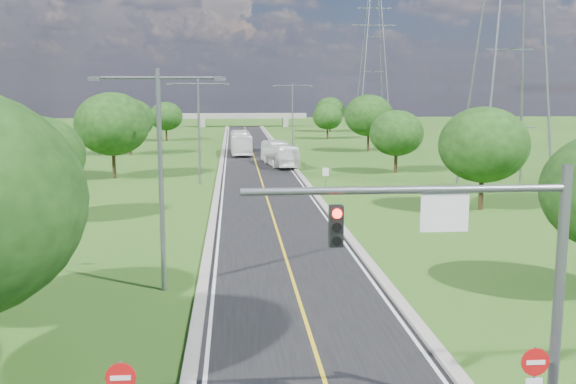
# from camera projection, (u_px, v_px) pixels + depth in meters

# --- Properties ---
(ground) EXTENTS (260.00, 260.00, 0.00)m
(ground) POSITION_uv_depth(u_px,v_px,m) (257.00, 165.00, 77.10)
(ground) COLOR #284F16
(ground) RESTS_ON ground
(road) EXTENTS (8.00, 150.00, 0.06)m
(road) POSITION_uv_depth(u_px,v_px,m) (255.00, 160.00, 83.00)
(road) COLOR black
(road) RESTS_ON ground
(curb_left) EXTENTS (0.50, 150.00, 0.22)m
(curb_left) POSITION_uv_depth(u_px,v_px,m) (222.00, 159.00, 82.62)
(curb_left) COLOR gray
(curb_left) RESTS_ON ground
(curb_right) EXTENTS (0.50, 150.00, 0.22)m
(curb_right) POSITION_uv_depth(u_px,v_px,m) (287.00, 159.00, 83.34)
(curb_right) COLOR gray
(curb_right) RESTS_ON ground
(signal_mast) EXTENTS (8.54, 0.33, 7.20)m
(signal_mast) POSITION_uv_depth(u_px,v_px,m) (484.00, 253.00, 16.63)
(signal_mast) COLOR slate
(signal_mast) RESTS_ON ground
(do_not_enter_right) EXTENTS (0.76, 0.11, 2.50)m
(do_not_enter_right) POSITION_uv_depth(u_px,v_px,m) (534.00, 374.00, 16.72)
(do_not_enter_right) COLOR slate
(do_not_enter_right) RESTS_ON ground
(speed_limit_sign) EXTENTS (0.55, 0.09, 2.40)m
(speed_limit_sign) POSITION_uv_depth(u_px,v_px,m) (326.00, 176.00, 55.63)
(speed_limit_sign) COLOR slate
(speed_limit_sign) RESTS_ON ground
(overpass) EXTENTS (30.00, 3.00, 3.20)m
(overpass) POSITION_uv_depth(u_px,v_px,m) (244.00, 117.00, 155.40)
(overpass) COLOR gray
(overpass) RESTS_ON ground
(streetlight_near_left) EXTENTS (5.90, 0.25, 10.00)m
(streetlight_near_left) POSITION_uv_depth(u_px,v_px,m) (160.00, 161.00, 28.43)
(streetlight_near_left) COLOR slate
(streetlight_near_left) RESTS_ON ground
(streetlight_mid_left) EXTENTS (5.90, 0.25, 10.00)m
(streetlight_mid_left) POSITION_uv_depth(u_px,v_px,m) (199.00, 123.00, 60.89)
(streetlight_mid_left) COLOR slate
(streetlight_mid_left) RESTS_ON ground
(streetlight_far_right) EXTENTS (5.90, 0.25, 10.00)m
(streetlight_far_right) POSITION_uv_depth(u_px,v_px,m) (292.00, 111.00, 94.36)
(streetlight_far_right) COLOR slate
(streetlight_far_right) RESTS_ON ground
(power_tower_near) EXTENTS (9.00, 6.40, 28.00)m
(power_tower_near) POSITION_uv_depth(u_px,v_px,m) (511.00, 33.00, 57.05)
(power_tower_near) COLOR slate
(power_tower_near) RESTS_ON ground
(power_tower_far) EXTENTS (9.00, 6.40, 28.00)m
(power_tower_far) POSITION_uv_depth(u_px,v_px,m) (373.00, 65.00, 131.15)
(power_tower_far) COLOR slate
(power_tower_far) RESTS_ON ground
(tree_lb) EXTENTS (6.30, 6.30, 7.33)m
(tree_lb) POSITION_uv_depth(u_px,v_px,m) (38.00, 155.00, 43.53)
(tree_lb) COLOR black
(tree_lb) RESTS_ON ground
(tree_lc) EXTENTS (7.56, 7.56, 8.79)m
(tree_lc) POSITION_uv_depth(u_px,v_px,m) (112.00, 124.00, 65.11)
(tree_lc) COLOR black
(tree_lc) RESTS_ON ground
(tree_ld) EXTENTS (6.72, 6.72, 7.82)m
(tree_ld) POSITION_uv_depth(u_px,v_px,m) (130.00, 119.00, 88.65)
(tree_ld) COLOR black
(tree_ld) RESTS_ON ground
(tree_le) EXTENTS (5.88, 5.88, 6.84)m
(tree_le) POSITION_uv_depth(u_px,v_px,m) (166.00, 116.00, 112.56)
(tree_le) COLOR black
(tree_le) RESTS_ON ground
(tree_rb) EXTENTS (6.72, 6.72, 7.82)m
(tree_rb) POSITION_uv_depth(u_px,v_px,m) (484.00, 145.00, 48.15)
(tree_rb) COLOR black
(tree_rb) RESTS_ON ground
(tree_rc) EXTENTS (5.88, 5.88, 6.84)m
(tree_rc) POSITION_uv_depth(u_px,v_px,m) (397.00, 133.00, 69.80)
(tree_rc) COLOR black
(tree_rc) RESTS_ON ground
(tree_rd) EXTENTS (7.14, 7.14, 8.30)m
(tree_rd) POSITION_uv_depth(u_px,v_px,m) (369.00, 115.00, 93.43)
(tree_rd) COLOR black
(tree_rd) RESTS_ON ground
(tree_re) EXTENTS (5.46, 5.46, 6.35)m
(tree_re) POSITION_uv_depth(u_px,v_px,m) (328.00, 117.00, 117.02)
(tree_re) COLOR black
(tree_re) RESTS_ON ground
(tree_rf) EXTENTS (6.30, 6.30, 7.33)m
(tree_rf) POSITION_uv_depth(u_px,v_px,m) (330.00, 110.00, 136.89)
(tree_rf) COLOR black
(tree_rf) RESTS_ON ground
(bus_outbound) EXTENTS (3.96, 10.42, 2.83)m
(bus_outbound) POSITION_uv_depth(u_px,v_px,m) (279.00, 154.00, 75.93)
(bus_outbound) COLOR white
(bus_outbound) RESTS_ON road
(bus_inbound) EXTENTS (2.91, 11.52, 3.19)m
(bus_inbound) POSITION_uv_depth(u_px,v_px,m) (241.00, 143.00, 89.56)
(bus_inbound) COLOR white
(bus_inbound) RESTS_ON road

